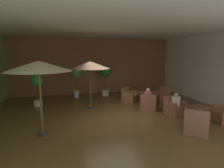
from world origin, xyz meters
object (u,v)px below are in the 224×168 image
at_px(cafe_table_front_right, 198,110).
at_px(armchair_front_left_north, 161,97).
at_px(armchair_front_left_south, 148,104).
at_px(open_laptop, 149,92).
at_px(cafe_table_front_left, 147,95).
at_px(patio_umbrella_tall_red, 90,65).
at_px(armchair_front_right_south, 196,124).
at_px(potted_tree_left_corner, 37,84).
at_px(armchair_front_left_east, 129,97).
at_px(armchair_front_right_east, 175,108).
at_px(potted_tree_mid_right, 76,77).
at_px(potted_tree_mid_left, 105,74).
at_px(iced_drink_cup, 150,92).
at_px(patio_umbrella_center_beige, 39,67).
at_px(patron_by_window, 176,100).
at_px(patron_blue_shirt, 148,96).

bearing_deg(cafe_table_front_right, armchair_front_left_north, 85.06).
xyz_separation_m(armchair_front_left_south, open_laptop, (0.50, 0.85, 0.41)).
xyz_separation_m(cafe_table_front_left, patio_umbrella_tall_red, (-3.07, 0.05, 1.64)).
height_order(armchair_front_right_south, potted_tree_left_corner, potted_tree_left_corner).
height_order(armchair_front_left_east, patio_umbrella_tall_red, patio_umbrella_tall_red).
relative_size(armchair_front_left_east, armchair_front_right_south, 0.96).
bearing_deg(armchair_front_left_north, armchair_front_right_east, -104.54).
relative_size(cafe_table_front_left, potted_tree_mid_right, 0.42).
distance_m(potted_tree_mid_left, iced_drink_cup, 3.52).
height_order(patio_umbrella_tall_red, potted_tree_left_corner, patio_umbrella_tall_red).
xyz_separation_m(armchair_front_right_south, patio_umbrella_center_beige, (-5.11, 1.34, 2.00)).
relative_size(armchair_front_left_south, patron_by_window, 1.64).
bearing_deg(potted_tree_left_corner, patio_umbrella_center_beige, -82.16).
height_order(cafe_table_front_left, armchair_front_right_south, armchair_front_right_south).
bearing_deg(patio_umbrella_tall_red, armchair_front_right_south, -53.11).
relative_size(armchair_front_left_north, patio_umbrella_tall_red, 0.38).
height_order(potted_tree_mid_left, patron_by_window, potted_tree_mid_left).
xyz_separation_m(armchair_front_left_north, potted_tree_mid_left, (-2.67, 2.59, 1.14)).
bearing_deg(open_laptop, armchair_front_left_east, 133.47).
relative_size(potted_tree_left_corner, patron_by_window, 2.90).
relative_size(cafe_table_front_left, potted_tree_left_corner, 0.47).
xyz_separation_m(armchair_front_left_north, patron_blue_shirt, (-1.42, -1.14, 0.39)).
height_order(armchair_front_right_east, potted_tree_mid_right, potted_tree_mid_right).
bearing_deg(potted_tree_left_corner, armchair_front_right_east, -27.31).
relative_size(patio_umbrella_tall_red, patron_blue_shirt, 3.64).
xyz_separation_m(armchair_front_right_east, iced_drink_cup, (-0.34, 1.79, 0.42)).
bearing_deg(armchair_front_right_east, iced_drink_cup, 100.72).
bearing_deg(armchair_front_left_south, potted_tree_left_corner, 157.31).
bearing_deg(patron_by_window, armchair_front_right_south, -105.07).
bearing_deg(armchair_front_right_east, armchair_front_left_south, 132.03).
height_order(potted_tree_mid_right, patron_by_window, potted_tree_mid_right).
distance_m(armchair_front_left_east, cafe_table_front_right, 4.11).
bearing_deg(patron_blue_shirt, patio_umbrella_center_beige, -160.46).
height_order(armchair_front_left_north, armchair_front_left_south, armchair_front_left_north).
distance_m(cafe_table_front_left, armchair_front_left_north, 1.07).
xyz_separation_m(armchair_front_left_south, iced_drink_cup, (0.54, 0.81, 0.41)).
bearing_deg(potted_tree_mid_left, cafe_table_front_left, -59.59).
xyz_separation_m(cafe_table_front_left, potted_tree_mid_left, (-1.65, 2.80, 0.91)).
distance_m(potted_tree_mid_left, patron_by_window, 5.29).
relative_size(cafe_table_front_right, patron_blue_shirt, 1.05).
height_order(armchair_front_left_south, armchair_front_right_east, armchair_front_left_south).
relative_size(armchair_front_right_east, patron_by_window, 1.63).
height_order(armchair_front_right_east, potted_tree_mid_left, potted_tree_mid_left).
height_order(cafe_table_front_left, patron_blue_shirt, patron_blue_shirt).
bearing_deg(armchair_front_left_north, iced_drink_cup, -157.92).
bearing_deg(open_laptop, potted_tree_mid_right, 142.19).
distance_m(potted_tree_mid_right, patron_by_window, 6.23).
xyz_separation_m(patio_umbrella_center_beige, potted_tree_left_corner, (-0.53, 3.87, -1.15)).
bearing_deg(patron_blue_shirt, potted_tree_mid_right, 130.98).
bearing_deg(armchair_front_left_east, armchair_front_right_south, -81.88).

